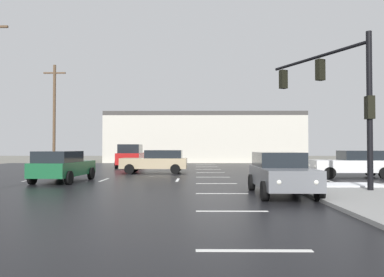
# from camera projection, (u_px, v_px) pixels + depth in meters

# --- Properties ---
(ground_plane) EXTENTS (120.00, 120.00, 0.00)m
(ground_plane) POSITION_uv_depth(u_px,v_px,m) (215.00, 180.00, 20.46)
(ground_plane) COLOR slate
(road_asphalt) EXTENTS (44.00, 44.00, 0.02)m
(road_asphalt) POSITION_uv_depth(u_px,v_px,m) (215.00, 180.00, 20.46)
(road_asphalt) COLOR black
(road_asphalt) RESTS_ON ground_plane
(snow_strip_curbside) EXTENTS (4.00, 1.60, 0.06)m
(snow_strip_curbside) POSITION_uv_depth(u_px,v_px,m) (334.00, 185.00, 16.40)
(snow_strip_curbside) COLOR white
(snow_strip_curbside) RESTS_ON sidewalk_corner
(lane_markings) EXTENTS (36.15, 36.15, 0.01)m
(lane_markings) POSITION_uv_depth(u_px,v_px,m) (240.00, 182.00, 19.07)
(lane_markings) COLOR silver
(lane_markings) RESTS_ON road_asphalt
(traffic_signal_mast) EXTENTS (2.70, 5.47, 6.19)m
(traffic_signal_mast) POSITION_uv_depth(u_px,v_px,m) (337.00, 89.00, 16.18)
(traffic_signal_mast) COLOR black
(traffic_signal_mast) RESTS_ON sidewalk_corner
(strip_building_background) EXTENTS (23.56, 8.00, 5.98)m
(strip_building_background) POSITION_uv_depth(u_px,v_px,m) (204.00, 138.00, 47.22)
(strip_building_background) COLOR beige
(strip_building_background) RESTS_ON ground_plane
(sedan_tan) EXTENTS (4.56, 2.08, 1.58)m
(sedan_tan) POSITION_uv_depth(u_px,v_px,m) (157.00, 161.00, 26.01)
(sedan_tan) COLOR tan
(sedan_tan) RESTS_ON road_asphalt
(sedan_green) EXTENTS (2.27, 4.63, 1.58)m
(sedan_green) POSITION_uv_depth(u_px,v_px,m) (62.00, 166.00, 19.31)
(sedan_green) COLOR #195933
(sedan_green) RESTS_ON road_asphalt
(suv_red) EXTENTS (2.36, 4.91, 2.03)m
(suv_red) POSITION_uv_depth(u_px,v_px,m) (131.00, 155.00, 33.15)
(suv_red) COLOR #B21919
(suv_red) RESTS_ON road_asphalt
(sedan_white) EXTENTS (4.56, 2.06, 1.58)m
(sedan_white) POSITION_uv_depth(u_px,v_px,m) (354.00, 163.00, 22.12)
(sedan_white) COLOR white
(sedan_white) RESTS_ON road_asphalt
(sedan_grey) EXTENTS (2.04, 4.55, 1.58)m
(sedan_grey) POSITION_uv_depth(u_px,v_px,m) (281.00, 172.00, 14.18)
(sedan_grey) COLOR slate
(sedan_grey) RESTS_ON road_asphalt
(utility_pole_distant) EXTENTS (2.20, 0.28, 10.01)m
(utility_pole_distant) POSITION_uv_depth(u_px,v_px,m) (54.00, 113.00, 37.60)
(utility_pole_distant) COLOR brown
(utility_pole_distant) RESTS_ON ground_plane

